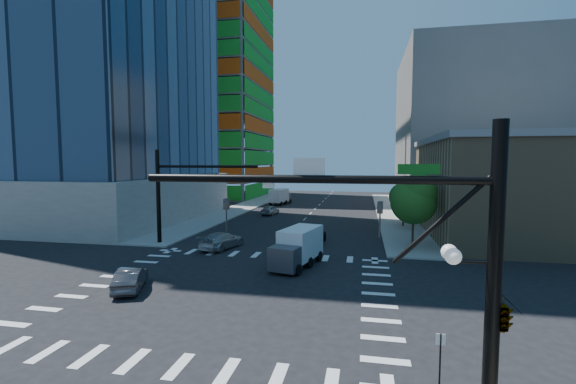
# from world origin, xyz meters

# --- Properties ---
(ground) EXTENTS (160.00, 160.00, 0.00)m
(ground) POSITION_xyz_m (0.00, 0.00, 0.00)
(ground) COLOR black
(ground) RESTS_ON ground
(road_markings) EXTENTS (20.00, 20.00, 0.01)m
(road_markings) POSITION_xyz_m (0.00, 0.00, 0.01)
(road_markings) COLOR silver
(road_markings) RESTS_ON ground
(sidewalk_ne) EXTENTS (5.00, 60.00, 0.15)m
(sidewalk_ne) POSITION_xyz_m (12.50, 40.00, 0.07)
(sidewalk_ne) COLOR gray
(sidewalk_ne) RESTS_ON ground
(sidewalk_nw) EXTENTS (5.00, 60.00, 0.15)m
(sidewalk_nw) POSITION_xyz_m (-12.50, 40.00, 0.07)
(sidewalk_nw) COLOR gray
(sidewalk_nw) RESTS_ON ground
(construction_building) EXTENTS (25.16, 34.50, 70.60)m
(construction_building) POSITION_xyz_m (-27.41, 61.93, 24.61)
(construction_building) COLOR gray
(construction_building) RESTS_ON ground
(commercial_building) EXTENTS (20.50, 22.50, 10.60)m
(commercial_building) POSITION_xyz_m (25.00, 22.00, 5.31)
(commercial_building) COLOR #937955
(commercial_building) RESTS_ON ground
(bg_building_ne) EXTENTS (24.00, 30.00, 28.00)m
(bg_building_ne) POSITION_xyz_m (27.00, 55.00, 14.00)
(bg_building_ne) COLOR slate
(bg_building_ne) RESTS_ON ground
(signal_mast_se) EXTENTS (10.51, 2.48, 9.00)m
(signal_mast_se) POSITION_xyz_m (10.60, -11.50, 5.01)
(signal_mast_se) COLOR black
(signal_mast_se) RESTS_ON sidewalk_se
(signal_mast_nw) EXTENTS (10.20, 0.40, 9.00)m
(signal_mast_nw) POSITION_xyz_m (-10.00, 11.50, 5.49)
(signal_mast_nw) COLOR black
(signal_mast_nw) RESTS_ON sidewalk_nw
(tree_south) EXTENTS (4.16, 4.16, 6.82)m
(tree_south) POSITION_xyz_m (12.63, 13.90, 4.69)
(tree_south) COLOR #382316
(tree_south) RESTS_ON sidewalk_ne
(tree_north) EXTENTS (3.54, 3.52, 5.78)m
(tree_north) POSITION_xyz_m (12.93, 25.90, 3.99)
(tree_north) COLOR #382316
(tree_north) RESTS_ON sidewalk_ne
(no_parking_sign) EXTENTS (0.30, 0.06, 2.20)m
(no_parking_sign) POSITION_xyz_m (10.70, -9.00, 1.38)
(no_parking_sign) COLOR black
(no_parking_sign) RESTS_ON ground
(car_nb_far) EXTENTS (2.81, 5.21, 1.39)m
(car_nb_far) POSITION_xyz_m (2.99, 14.06, 0.70)
(car_nb_far) COLOR black
(car_nb_far) RESTS_ON ground
(car_sb_near) EXTENTS (3.31, 5.56, 1.51)m
(car_sb_near) POSITION_xyz_m (-4.76, 10.77, 0.75)
(car_sb_near) COLOR #B3B3B3
(car_sb_near) RESTS_ON ground
(car_sb_mid) EXTENTS (2.27, 4.41, 1.44)m
(car_sb_mid) POSITION_xyz_m (-5.76, 33.29, 0.72)
(car_sb_mid) COLOR #929499
(car_sb_mid) RESTS_ON ground
(car_sb_cross) EXTENTS (2.86, 4.38, 1.36)m
(car_sb_cross) POSITION_xyz_m (-6.24, -1.20, 0.68)
(car_sb_cross) COLOR #424246
(car_sb_cross) RESTS_ON ground
(box_truck_near) EXTENTS (3.52, 5.83, 2.85)m
(box_truck_near) POSITION_xyz_m (3.04, 5.99, 1.26)
(box_truck_near) COLOR black
(box_truck_near) RESTS_ON ground
(box_truck_far) EXTENTS (3.38, 5.87, 2.90)m
(box_truck_far) POSITION_xyz_m (-7.17, 47.35, 1.28)
(box_truck_far) COLOR black
(box_truck_far) RESTS_ON ground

